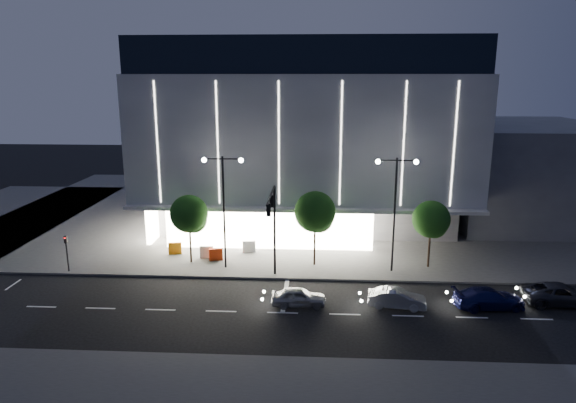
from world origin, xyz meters
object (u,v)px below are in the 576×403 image
Objects in this scene: tree_left at (190,216)px; barrier_d at (249,247)px; tree_right at (431,221)px; barrier_c at (216,255)px; barrier_b at (207,252)px; car_fourth at (561,294)px; tree_mid at (315,214)px; car_second at (397,299)px; traffic_mast at (273,217)px; car_third at (489,298)px; street_lamp_east at (395,198)px; car_lead at (299,297)px; barrier_a at (175,248)px; ped_signal_far at (67,250)px; street_lamp_west at (224,196)px.

tree_left reaches higher than barrier_d.
barrier_c is at bearing 178.40° from tree_right.
barrier_b and barrier_c have the same top height.
tree_left reaches higher than tree_right.
tree_mid is at bearing 69.33° from car_fourth.
car_second is 3.43× the size of barrier_d.
car_fourth is at bearing -18.18° from barrier_b.
traffic_mast is 7.88m from barrier_c.
car_third is 21.96m from barrier_b.
car_third is (5.48, -5.98, -5.28)m from street_lamp_east.
car_third is at bearing -90.53° from car_lead.
car_second is 0.76× the size of car_fourth.
tree_right is at bearing -5.81° from barrier_b.
barrier_a is at bearing 69.64° from car_second.
car_third is at bearing -38.00° from barrier_c.
street_lamp_east is 18.82m from barrier_a.
street_lamp_east reaches higher than tree_right.
car_third is 5.10m from car_fourth.
traffic_mast is at bearing -163.52° from street_lamp_east.
street_lamp_east is 13.27m from barrier_d.
barrier_a is (-17.83, 2.85, -5.31)m from street_lamp_east.
car_lead is at bearing -15.12° from ped_signal_far.
street_lamp_west is at bearing -171.74° from tree_mid.
car_lead is 10.57m from barrier_c.
barrier_d is (-11.07, 9.91, 0.03)m from car_second.
street_lamp_east reaches higher than car_second.
street_lamp_west is 24.61m from car_fourth.
tree_left reaches higher than ped_signal_far.
tree_mid is 9.76m from barrier_b.
tree_right is 1.52× the size of car_lead.
car_fourth reaches higher than barrier_a.
traffic_mast reaches higher than tree_left.
tree_mid reaches higher than ped_signal_far.
car_lead is (2.00, -3.70, -4.41)m from traffic_mast.
ped_signal_far reaches higher than barrier_c.
street_lamp_west is at bearing 146.35° from traffic_mast.
traffic_mast is at bearing -27.84° from tree_left.
barrier_a is 4.00m from barrier_c.
street_lamp_east reaches higher than car_fourth.
street_lamp_west is (-4.00, 2.66, 0.93)m from traffic_mast.
car_fourth is at bearing -20.33° from tree_mid.
street_lamp_west is 1.00× the size of street_lamp_east.
street_lamp_west reaches higher than tree_right.
ped_signal_far is at bearing 178.27° from barrier_c.
tree_left is 1.15× the size of car_fourth.
street_lamp_west reaches higher than barrier_a.
tree_left is at bearing 180.00° from tree_right.
tree_right is at bearing -17.06° from barrier_a.
car_lead is 3.30× the size of barrier_b.
barrier_a is 1.00× the size of barrier_d.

